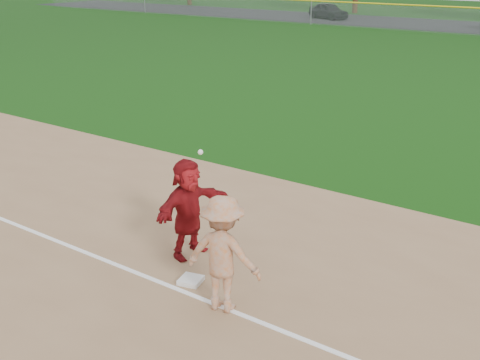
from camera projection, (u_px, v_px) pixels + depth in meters
The scene contains 6 objects.
ground at pixel (193, 267), 11.26m from camera, with size 160.00×160.00×0.00m, color #113E0C.
foul_line at pixel (164, 284), 10.64m from camera, with size 60.00×0.10×0.01m, color white.
first_base at pixel (191, 280), 10.69m from camera, with size 0.38×0.38×0.09m, color silver.
base_runner at pixel (188, 208), 11.40m from camera, with size 1.80×0.57×1.95m, color maroon.
car_left at pixel (328, 11), 57.21m from camera, with size 1.76×4.39×1.49m, color black.
first_base_play at pixel (223, 254), 9.60m from camera, with size 1.48×0.98×2.50m.
Camera 1 is at (6.54, -7.61, 5.44)m, focal length 45.00 mm.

